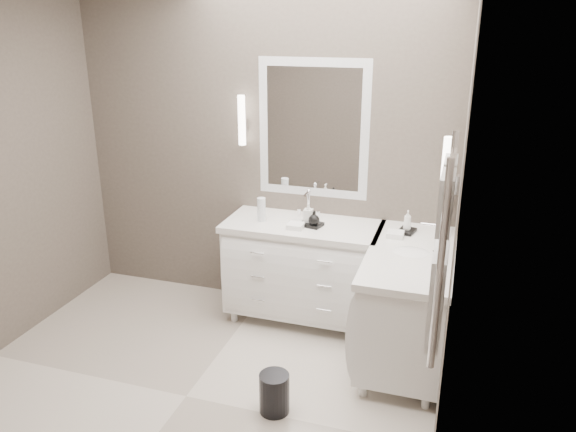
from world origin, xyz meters
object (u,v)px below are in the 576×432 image
(towel_ladder, at_px, (441,256))
(waste_bin, at_px, (274,393))
(vanity_back, at_px, (303,265))
(vanity_right, at_px, (407,299))

(towel_ladder, relative_size, waste_bin, 3.34)
(towel_ladder, bearing_deg, vanity_back, 124.10)
(waste_bin, bearing_deg, towel_ladder, -25.10)
(vanity_back, bearing_deg, towel_ladder, -55.90)
(vanity_back, distance_m, waste_bin, 1.25)
(towel_ladder, bearing_deg, vanity_right, 99.84)
(towel_ladder, distance_m, waste_bin, 1.63)
(vanity_back, height_order, towel_ladder, towel_ladder)
(vanity_right, relative_size, waste_bin, 4.60)
(vanity_back, height_order, waste_bin, vanity_back)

